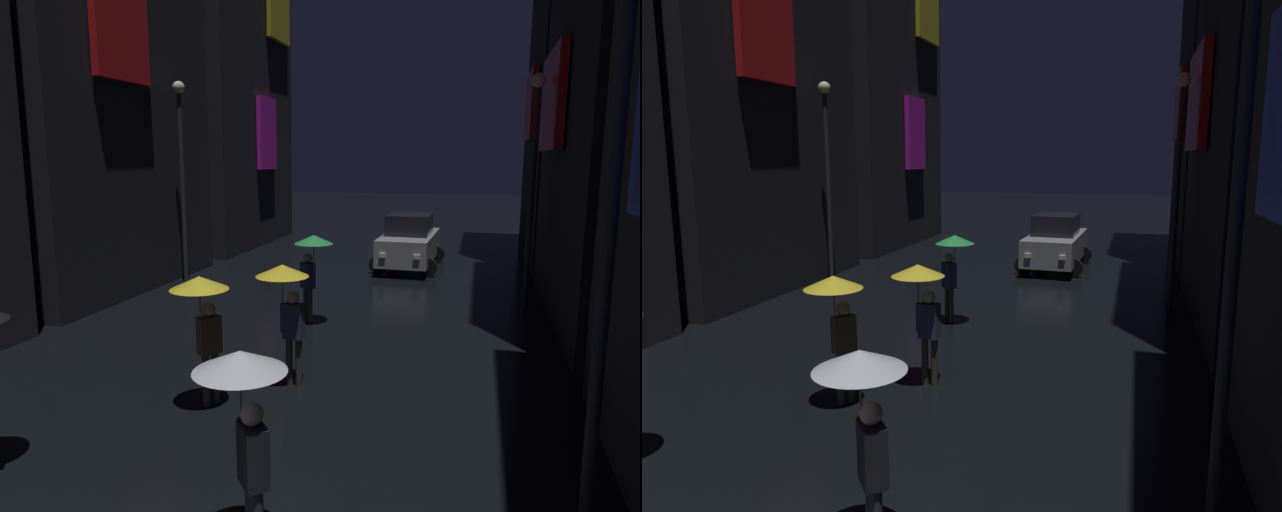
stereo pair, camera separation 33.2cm
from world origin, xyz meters
The scene contains 8 objects.
pedestrian_foreground_right_yellow centered at (0.66, 7.20, 1.67)m, with size 0.90×0.90×2.12m.
pedestrian_midstreet_left_yellow centered at (-0.28, 6.02, 1.67)m, with size 0.90×0.90×2.12m.
pedestrian_foreground_left_clear centered at (1.69, 3.00, 1.67)m, with size 0.90×0.90×2.12m.
pedestrian_near_crossing_green centered at (0.03, 10.86, 1.67)m, with size 0.90×0.90×2.12m.
car_distant centered at (1.40, 18.34, 0.93)m, with size 2.34×4.19×1.92m.
streetlamp_right_far centered at (5.00, 13.86, 3.68)m, with size 0.36×0.36×5.93m.
streetlamp_right_near centered at (5.00, 4.62, 3.77)m, with size 0.36×0.36×6.11m.
streetlamp_left_far centered at (-5.00, 14.02, 3.76)m, with size 0.36×0.36×6.10m.
Camera 1 is at (3.72, -1.63, 3.89)m, focal length 32.00 mm.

